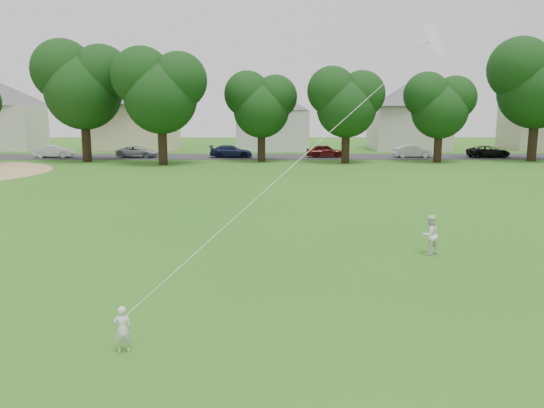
{
  "coord_description": "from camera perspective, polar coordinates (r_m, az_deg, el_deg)",
  "views": [
    {
      "loc": [
        -0.49,
        -10.93,
        4.6
      ],
      "look_at": [
        -0.4,
        2.0,
        2.3
      ],
      "focal_mm": 35.0,
      "sensor_mm": 36.0,
      "label": 1
    }
  ],
  "objects": [
    {
      "name": "ground",
      "position": [
        11.87,
        2.03,
        -12.72
      ],
      "size": [
        160.0,
        160.0,
        0.0
      ],
      "primitive_type": "plane",
      "color": "#236016",
      "rests_on": "ground"
    },
    {
      "name": "street",
      "position": [
        53.14,
        0.13,
        5.13
      ],
      "size": [
        90.0,
        7.0,
        0.01
      ],
      "primitive_type": "cube",
      "color": "#2D2D30",
      "rests_on": "ground"
    },
    {
      "name": "toddler",
      "position": [
        10.8,
        -15.79,
        -12.83
      ],
      "size": [
        0.39,
        0.31,
        0.93
      ],
      "primitive_type": "imported",
      "rotation": [
        0.0,
        0.0,
        3.43
      ],
      "color": "silver",
      "rests_on": "ground"
    },
    {
      "name": "older_boy",
      "position": [
        17.79,
        16.63,
        -3.2
      ],
      "size": [
        0.77,
        0.71,
        1.29
      ],
      "primitive_type": "imported",
      "rotation": [
        0.0,
        0.0,
        3.59
      ],
      "color": "white",
      "rests_on": "ground"
    },
    {
      "name": "kite",
      "position": [
        13.31,
        4.59,
        6.24
      ],
      "size": [
        4.5,
        4.23,
        12.37
      ],
      "color": "white",
      "rests_on": "ground"
    },
    {
      "name": "tree_row",
      "position": [
        47.23,
        0.7,
        12.35
      ],
      "size": [
        83.64,
        9.63,
        11.3
      ],
      "color": "black",
      "rests_on": "ground"
    },
    {
      "name": "parked_cars",
      "position": [
        52.13,
        -2.83,
        5.68
      ],
      "size": [
        54.69,
        2.26,
        1.26
      ],
      "color": "black",
      "rests_on": "ground"
    },
    {
      "name": "house_row",
      "position": [
        62.94,
        -0.04,
        10.32
      ],
      "size": [
        76.41,
        13.45,
        10.47
      ],
      "color": "silver",
      "rests_on": "ground"
    }
  ]
}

